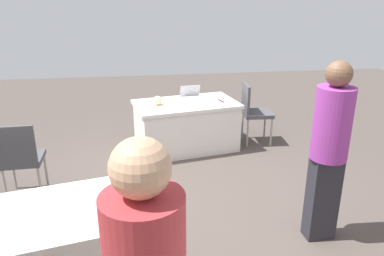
% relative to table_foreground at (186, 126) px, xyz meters
% --- Properties ---
extents(ground_plane, '(14.40, 14.40, 0.00)m').
position_rel_table_foreground_xyz_m(ground_plane, '(0.23, 1.60, -0.37)').
color(ground_plane, '#4C423D').
extents(table_foreground, '(1.67, 1.15, 0.74)m').
position_rel_table_foreground_xyz_m(table_foreground, '(0.00, 0.00, 0.00)').
color(table_foreground, silver).
rests_on(table_foreground, ground).
extents(table_mid_right, '(1.57, 1.16, 0.74)m').
position_rel_table_foreground_xyz_m(table_mid_right, '(1.50, 2.85, 0.00)').
color(table_mid_right, silver).
rests_on(table_mid_right, ground).
extents(chair_tucked_left, '(0.46, 0.46, 0.97)m').
position_rel_table_foreground_xyz_m(chair_tucked_left, '(-1.09, -0.08, 0.19)').
color(chair_tucked_left, '#9E9993').
rests_on(chair_tucked_left, ground).
extents(chair_tucked_right, '(0.46, 0.46, 0.95)m').
position_rel_table_foreground_xyz_m(chair_tucked_right, '(2.08, 1.24, 0.17)').
color(chair_tucked_right, '#9E9993').
rests_on(chair_tucked_right, ground).
extents(person_attendee_standing, '(0.35, 0.35, 1.77)m').
position_rel_table_foreground_xyz_m(person_attendee_standing, '(-1.02, 2.45, 0.62)').
color(person_attendee_standing, '#26262D').
rests_on(person_attendee_standing, ground).
extents(laptop_silver, '(0.35, 0.32, 0.21)m').
position_rel_table_foreground_xyz_m(laptop_silver, '(-0.11, -0.16, 0.41)').
color(laptop_silver, silver).
rests_on(laptop_silver, table_foreground).
extents(yarn_ball, '(0.14, 0.14, 0.14)m').
position_rel_table_foreground_xyz_m(yarn_ball, '(0.43, 0.06, 0.44)').
color(yarn_ball, beige).
rests_on(yarn_ball, table_foreground).
extents(scissors_red, '(0.08, 0.18, 0.01)m').
position_rel_table_foreground_xyz_m(scissors_red, '(-0.55, -0.01, 0.37)').
color(scissors_red, red).
rests_on(scissors_red, table_foreground).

